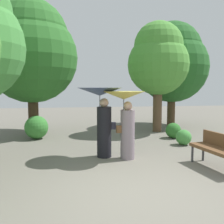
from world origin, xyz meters
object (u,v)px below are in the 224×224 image
object	(u,v)px
person_left	(102,108)
tree_mid_right	(158,59)
tree_mid_left	(31,51)
tree_near_right	(172,62)
park_bench	(219,148)
person_right	(125,112)

from	to	relation	value
person_left	tree_mid_right	distance (m)	5.03
tree_mid_left	tree_near_right	bearing A→B (deg)	10.24
park_bench	tree_mid_left	size ratio (longest dim) A/B	0.28
tree_near_right	tree_mid_left	distance (m)	6.75
tree_near_right	person_right	bearing A→B (deg)	-122.96
park_bench	tree_near_right	size ratio (longest dim) A/B	0.30
park_bench	tree_mid_right	world-z (taller)	tree_mid_right
tree_mid_left	person_left	bearing A→B (deg)	-59.26
person_left	tree_mid_right	bearing A→B (deg)	-45.32
person_right	tree_near_right	xyz separation A→B (m)	(3.60, 5.56, 1.95)
person_right	park_bench	size ratio (longest dim) A/B	1.19
tree_mid_right	park_bench	bearing A→B (deg)	-92.89
tree_near_right	tree_mid_right	xyz separation A→B (m)	(-1.30, -1.58, -0.06)
park_bench	tree_mid_left	distance (m)	8.07
person_left	tree_mid_right	size ratio (longest dim) A/B	0.41
park_bench	tree_mid_left	world-z (taller)	tree_mid_left
tree_near_right	tree_mid_left	world-z (taller)	tree_mid_left
person_right	tree_mid_left	size ratio (longest dim) A/B	0.33
tree_mid_left	tree_mid_right	world-z (taller)	tree_mid_left
person_left	tree_near_right	size ratio (longest dim) A/B	0.37
person_left	tree_near_right	xyz separation A→B (m)	(4.21, 5.27, 1.85)
tree_mid_right	person_left	bearing A→B (deg)	-128.35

